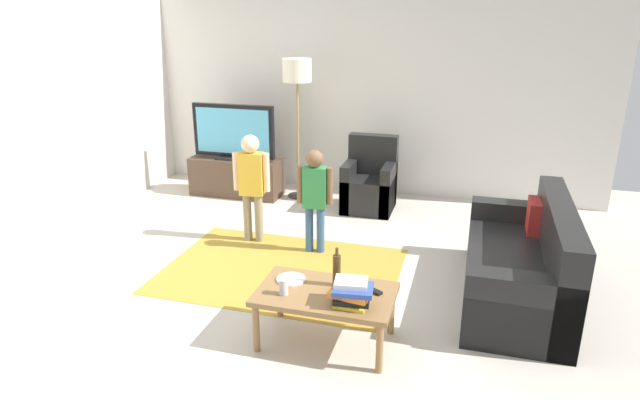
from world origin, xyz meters
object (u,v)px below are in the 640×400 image
object	(u,v)px
floor_lamp	(297,78)
child_near_tv	(252,179)
bottle	(337,270)
plate	(291,279)
book_stack	(352,293)
tv	(234,132)
armchair	(370,185)
tv_stand	(237,177)
couch	(526,268)
soda_can	(284,287)
tv_remote	(372,290)
coffee_table	(326,298)
child_center	(315,192)

from	to	relation	value
floor_lamp	child_near_tv	distance (m)	1.75
bottle	plate	size ratio (longest dim) A/B	1.37
book_stack	plate	size ratio (longest dim) A/B	1.45
tv	bottle	bearing A→B (deg)	-53.47
armchair	book_stack	bearing A→B (deg)	-81.20
tv_stand	couch	bearing A→B (deg)	-28.45
soda_can	floor_lamp	bearing A→B (deg)	106.49
bottle	tv_remote	distance (m)	0.29
soda_can	bottle	bearing A→B (deg)	36.03
coffee_table	child_center	bearing A→B (deg)	109.40
armchair	soda_can	distance (m)	3.08
tv_stand	couch	distance (m)	4.00
tv_stand	soda_can	bearing A→B (deg)	-60.20
child_near_tv	soda_can	bearing A→B (deg)	-60.85
tv_stand	plate	distance (m)	3.39
tv_stand	couch	size ratio (longest dim) A/B	0.67
couch	child_near_tv	distance (m)	2.78
couch	child_near_tv	world-z (taller)	child_near_tv
couch	soda_can	distance (m)	2.12
floor_lamp	coffee_table	size ratio (longest dim) A/B	1.78
bottle	plate	bearing A→B (deg)	-176.73
tv_remote	plate	world-z (taller)	plate
floor_lamp	child_near_tv	bearing A→B (deg)	-90.07
floor_lamp	coffee_table	bearing A→B (deg)	-68.37
coffee_table	child_near_tv	bearing A→B (deg)	127.68
couch	armchair	size ratio (longest dim) A/B	2.00
tv	plate	xyz separation A→B (m)	(1.76, -2.87, -0.42)
book_stack	bottle	size ratio (longest dim) A/B	1.06
tv_stand	tv	world-z (taller)	tv
tv	child_center	distance (m)	2.11
floor_lamp	bottle	bearing A→B (deg)	-66.79
bottle	soda_can	distance (m)	0.41
tv_remote	plate	size ratio (longest dim) A/B	0.77
armchair	child_near_tv	distance (m)	1.71
tv_remote	tv	bearing A→B (deg)	158.96
coffee_table	book_stack	size ratio (longest dim) A/B	3.13
child_near_tv	soda_can	distance (m)	2.00
floor_lamp	tv_remote	world-z (taller)	floor_lamp
tv	child_center	world-z (taller)	tv
plate	armchair	bearing A→B (deg)	89.12
couch	child_center	xyz separation A→B (m)	(-1.99, 0.44, 0.35)
armchair	tv_stand	bearing A→B (deg)	178.75
tv_stand	armchair	xyz separation A→B (m)	(1.81, -0.04, 0.05)
armchair	coffee_table	bearing A→B (deg)	-85.04
book_stack	coffee_table	bearing A→B (deg)	151.07
floor_lamp	soda_can	size ratio (longest dim) A/B	14.83
tv_stand	tv	xyz separation A→B (m)	(-0.00, -0.02, 0.60)
child_center	child_near_tv	bearing A→B (deg)	172.79
book_stack	soda_can	distance (m)	0.50
book_stack	child_near_tv	bearing A→B (deg)	130.19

